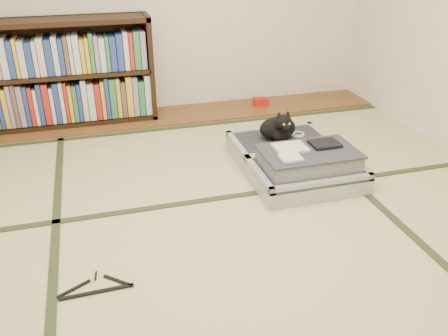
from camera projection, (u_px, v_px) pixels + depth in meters
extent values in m
plane|color=#CCC588|center=(232.00, 233.00, 2.79)|extent=(4.50, 4.50, 0.00)
cube|color=brown|center=(171.00, 116.00, 4.50)|extent=(4.00, 0.50, 0.02)
cube|color=red|center=(261.00, 101.00, 4.73)|extent=(0.16, 0.12, 0.07)
cube|color=#2D381E|center=(54.00, 262.00, 2.54)|extent=(0.05, 4.50, 0.01)
cube|color=#2D381E|center=(382.00, 208.00, 3.03)|extent=(0.05, 4.50, 0.01)
cube|color=#2D381E|center=(215.00, 199.00, 3.13)|extent=(4.00, 0.05, 0.01)
cube|color=#2D381E|center=(177.00, 128.00, 4.24)|extent=(4.00, 0.05, 0.01)
cube|color=black|center=(150.00, 67.00, 4.31)|extent=(0.04, 0.33, 0.93)
cube|color=black|center=(76.00, 120.00, 4.34)|extent=(1.45, 0.33, 0.04)
cube|color=black|center=(61.00, 21.00, 3.94)|extent=(1.45, 0.33, 0.04)
cube|color=black|center=(69.00, 73.00, 4.14)|extent=(1.39, 0.33, 0.03)
cube|color=black|center=(69.00, 68.00, 4.27)|extent=(1.45, 0.02, 0.93)
cube|color=gray|center=(73.00, 98.00, 4.22)|extent=(1.31, 0.23, 0.39)
cube|color=gray|center=(66.00, 52.00, 4.03)|extent=(1.31, 0.23, 0.35)
cube|color=#B0B1B5|center=(307.00, 177.00, 3.27)|extent=(0.74, 0.49, 0.13)
cube|color=#2A2A31|center=(307.00, 173.00, 3.26)|extent=(0.66, 0.41, 0.10)
cube|color=#B0B1B5|center=(323.00, 184.00, 3.04)|extent=(0.74, 0.04, 0.05)
cube|color=#B0B1B5|center=(294.00, 155.00, 3.43)|extent=(0.74, 0.04, 0.05)
cube|color=#B0B1B5|center=(260.00, 175.00, 3.15)|extent=(0.04, 0.49, 0.05)
cube|color=#B0B1B5|center=(353.00, 162.00, 3.32)|extent=(0.04, 0.49, 0.05)
cube|color=#B0B1B5|center=(280.00, 149.00, 3.69)|extent=(0.74, 0.49, 0.13)
cube|color=#2A2A31|center=(280.00, 145.00, 3.68)|extent=(0.66, 0.41, 0.10)
cube|color=#B0B1B5|center=(292.00, 153.00, 3.47)|extent=(0.74, 0.04, 0.05)
cube|color=#B0B1B5|center=(270.00, 130.00, 3.86)|extent=(0.74, 0.04, 0.05)
cube|color=#B0B1B5|center=(237.00, 146.00, 3.58)|extent=(0.04, 0.49, 0.05)
cube|color=#B0B1B5|center=(322.00, 136.00, 3.75)|extent=(0.04, 0.49, 0.05)
cylinder|color=black|center=(293.00, 153.00, 3.45)|extent=(0.67, 0.02, 0.02)
cube|color=gray|center=(308.00, 161.00, 3.21)|extent=(0.63, 0.38, 0.13)
cube|color=#37383F|center=(309.00, 151.00, 3.18)|extent=(0.65, 0.40, 0.01)
cube|color=silver|center=(290.00, 148.00, 3.19)|extent=(0.22, 0.18, 0.02)
cube|color=black|center=(325.00, 144.00, 3.25)|extent=(0.20, 0.16, 0.02)
cube|color=silver|center=(291.00, 158.00, 3.04)|extent=(0.14, 0.12, 0.02)
cube|color=white|center=(291.00, 198.00, 3.01)|extent=(0.06, 0.01, 0.04)
cube|color=white|center=(308.00, 197.00, 3.05)|extent=(0.05, 0.01, 0.03)
cube|color=orange|center=(356.00, 188.00, 3.13)|extent=(0.05, 0.01, 0.03)
cube|color=#197F33|center=(347.00, 187.00, 3.10)|extent=(0.04, 0.01, 0.03)
ellipsoid|color=black|center=(278.00, 128.00, 3.63)|extent=(0.29, 0.19, 0.18)
ellipsoid|color=black|center=(282.00, 135.00, 3.57)|extent=(0.14, 0.10, 0.10)
ellipsoid|color=black|center=(284.00, 123.00, 3.50)|extent=(0.12, 0.11, 0.12)
sphere|color=black|center=(286.00, 128.00, 3.46)|extent=(0.06, 0.06, 0.06)
cone|color=black|center=(279.00, 115.00, 3.48)|extent=(0.04, 0.05, 0.06)
cone|color=black|center=(288.00, 114.00, 3.50)|extent=(0.04, 0.05, 0.06)
sphere|color=#A5BF33|center=(284.00, 125.00, 3.44)|extent=(0.02, 0.02, 0.02)
sphere|color=#A5BF33|center=(289.00, 124.00, 3.45)|extent=(0.02, 0.02, 0.02)
cylinder|color=black|center=(285.00, 130.00, 3.76)|extent=(0.17, 0.10, 0.03)
torus|color=white|center=(298.00, 135.00, 3.72)|extent=(0.10, 0.10, 0.01)
torus|color=white|center=(299.00, 134.00, 3.72)|extent=(0.09, 0.09, 0.01)
cube|color=black|center=(97.00, 292.00, 2.32)|extent=(0.36, 0.03, 0.01)
cube|color=black|center=(74.00, 289.00, 2.34)|extent=(0.16, 0.10, 0.01)
cube|color=black|center=(118.00, 281.00, 2.40)|extent=(0.14, 0.13, 0.01)
cylinder|color=black|center=(96.00, 276.00, 2.43)|extent=(0.02, 0.06, 0.01)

